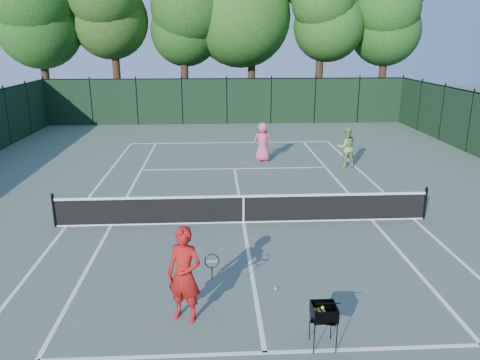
{
  "coord_description": "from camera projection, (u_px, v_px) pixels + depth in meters",
  "views": [
    {
      "loc": [
        -0.86,
        -13.68,
        5.54
      ],
      "look_at": [
        -0.05,
        1.0,
        1.1
      ],
      "focal_mm": 35.0,
      "sensor_mm": 36.0,
      "label": 1
    }
  ],
  "objects": [
    {
      "name": "center_service_line",
      "position": [
        243.0,
        222.0,
        14.72
      ],
      "size": [
        0.1,
        12.8,
        0.01
      ],
      "primitive_type": "cube",
      "color": "white",
      "rests_on": "ground"
    },
    {
      "name": "player_pink",
      "position": [
        263.0,
        142.0,
        21.9
      ],
      "size": [
        0.99,
        0.74,
        1.84
      ],
      "rotation": [
        0.0,
        0.0,
        2.96
      ],
      "color": "#DB4D79",
      "rests_on": "ground"
    },
    {
      "name": "ball_hopper",
      "position": [
        324.0,
        312.0,
        8.59
      ],
      "size": [
        0.56,
        0.56,
        0.87
      ],
      "rotation": [
        0.0,
        0.0,
        -0.28
      ],
      "color": "black",
      "rests_on": "ground"
    },
    {
      "name": "coach",
      "position": [
        185.0,
        274.0,
        9.39
      ],
      "size": [
        1.14,
        0.73,
        2.01
      ],
      "rotation": [
        0.0,
        0.0,
        -0.41
      ],
      "color": "#AC1513",
      "rests_on": "ground"
    },
    {
      "name": "service_line_far",
      "position": [
        234.0,
        169.0,
        20.84
      ],
      "size": [
        8.23,
        0.1,
        0.01
      ],
      "primitive_type": "cube",
      "color": "white",
      "rests_on": "ground"
    },
    {
      "name": "sideline_doubles_left",
      "position": [
        66.0,
        226.0,
        14.43
      ],
      "size": [
        0.1,
        23.77,
        0.01
      ],
      "primitive_type": "cube",
      "color": "white",
      "rests_on": "ground"
    },
    {
      "name": "tree_4",
      "position": [
        323.0,
        1.0,
        33.39
      ],
      "size": [
        6.2,
        6.2,
        12.97
      ],
      "color": "black",
      "rests_on": "ground"
    },
    {
      "name": "tennis_net",
      "position": [
        243.0,
        208.0,
        14.58
      ],
      "size": [
        11.69,
        0.09,
        1.06
      ],
      "color": "black",
      "rests_on": "ground"
    },
    {
      "name": "service_line_near",
      "position": [
        265.0,
        353.0,
        8.6
      ],
      "size": [
        8.23,
        0.1,
        0.01
      ],
      "primitive_type": "cube",
      "color": "white",
      "rests_on": "ground"
    },
    {
      "name": "ground",
      "position": [
        243.0,
        222.0,
        14.72
      ],
      "size": [
        90.0,
        90.0,
        0.0
      ],
      "primitive_type": "plane",
      "color": "#4B5B4F",
      "rests_on": "ground"
    },
    {
      "name": "baseline_far",
      "position": [
        230.0,
        143.0,
        26.08
      ],
      "size": [
        10.97,
        0.1,
        0.01
      ],
      "primitive_type": "cube",
      "color": "white",
      "rests_on": "ground"
    },
    {
      "name": "sideline_doubles_right",
      "position": [
        414.0,
        219.0,
        15.01
      ],
      "size": [
        0.1,
        23.77,
        0.01
      ],
      "primitive_type": "cube",
      "color": "white",
      "rests_on": "ground"
    },
    {
      "name": "loose_ball_midcourt",
      "position": [
        276.0,
        288.0,
        10.76
      ],
      "size": [
        0.07,
        0.07,
        0.07
      ],
      "primitive_type": "sphere",
      "color": "#D2E82F",
      "rests_on": "ground"
    },
    {
      "name": "sideline_singles_right",
      "position": [
        372.0,
        220.0,
        14.94
      ],
      "size": [
        0.1,
        23.77,
        0.01
      ],
      "primitive_type": "cube",
      "color": "white",
      "rests_on": "ground"
    },
    {
      "name": "tree_2",
      "position": [
        182.0,
        7.0,
        33.17
      ],
      "size": [
        6.0,
        6.0,
        12.4
      ],
      "color": "black",
      "rests_on": "ground"
    },
    {
      "name": "sideline_singles_left",
      "position": [
        111.0,
        225.0,
        14.5
      ],
      "size": [
        0.1,
        23.77,
        0.01
      ],
      "primitive_type": "cube",
      "color": "white",
      "rests_on": "ground"
    },
    {
      "name": "player_green",
      "position": [
        346.0,
        147.0,
        20.88
      ],
      "size": [
        0.98,
        0.81,
        1.83
      ],
      "rotation": [
        0.0,
        0.0,
        3.29
      ],
      "color": "#8CB058",
      "rests_on": "ground"
    },
    {
      "name": "tree_5",
      "position": [
        388.0,
        8.0,
        34.26
      ],
      "size": [
        5.8,
        5.8,
        12.23
      ],
      "color": "black",
      "rests_on": "ground"
    },
    {
      "name": "tree_0",
      "position": [
        36.0,
        0.0,
        32.23
      ],
      "size": [
        6.4,
        6.4,
        13.14
      ],
      "color": "black",
      "rests_on": "ground"
    },
    {
      "name": "fence_far",
      "position": [
        227.0,
        102.0,
        31.5
      ],
      "size": [
        24.0,
        0.05,
        3.0
      ],
      "primitive_type": "cube",
      "color": "black",
      "rests_on": "ground"
    }
  ]
}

